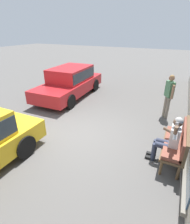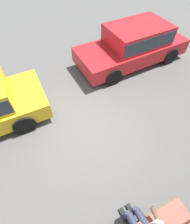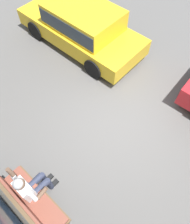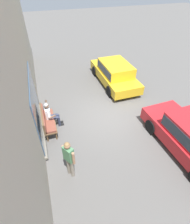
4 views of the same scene
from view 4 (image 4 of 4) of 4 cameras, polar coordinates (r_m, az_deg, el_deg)
The scene contains 6 objects.
ground_plane at distance 9.02m, azimuth 3.41°, elevation -1.20°, with size 60.00×60.00×0.00m, color #565451.
building_facade at distance 6.96m, azimuth -23.37°, elevation 12.45°, with size 18.00×0.51×6.15m.
bench at distance 8.17m, azimuth -15.57°, elevation -2.49°, with size 1.63×0.55×1.03m.
person_on_phone at distance 8.23m, azimuth -14.31°, elevation -0.69°, with size 0.73×0.74×1.36m.
parked_car_mid at distance 11.38m, azimuth 6.46°, elevation 12.74°, with size 4.43×1.92×1.43m.
pedestrian_standing at distance 6.07m, azimuth -8.52°, elevation -14.29°, with size 0.48×0.36×1.73m.
Camera 4 is at (-6.31, 2.60, 5.89)m, focal length 28.00 mm.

